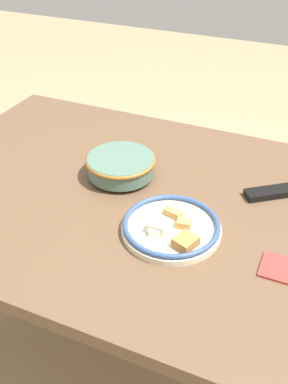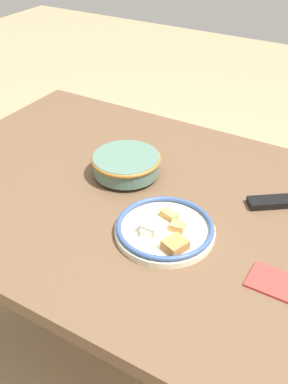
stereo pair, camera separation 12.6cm
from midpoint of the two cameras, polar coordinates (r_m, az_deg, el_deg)
ground_plane at (r=1.83m, az=1.58°, el=-18.99°), size 8.00×8.00×0.00m
dining_table at (r=1.36m, az=2.02°, el=-2.88°), size 1.41×0.97×0.72m
noodle_bowl at (r=1.37m, az=0.36°, el=3.52°), size 0.21×0.21×0.07m
food_plate at (r=1.16m, az=5.80°, el=-4.86°), size 0.26×0.26×0.05m
tv_remote at (r=1.34m, az=19.46°, el=-1.24°), size 0.17×0.15×0.02m
folded_napkin at (r=1.10m, az=19.69°, el=-10.99°), size 0.13×0.09×0.01m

